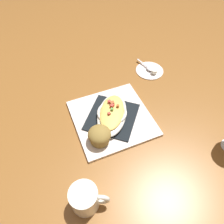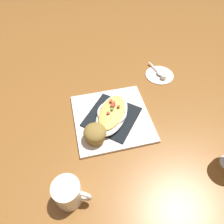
# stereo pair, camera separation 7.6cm
# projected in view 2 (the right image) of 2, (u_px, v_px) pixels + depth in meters

# --- Properties ---
(ground_plane) EXTENTS (2.60, 2.60, 0.00)m
(ground_plane) POSITION_uv_depth(u_px,v_px,m) (112.00, 119.00, 0.79)
(ground_plane) COLOR brown
(square_plate) EXTENTS (0.29, 0.29, 0.01)m
(square_plate) POSITION_uv_depth(u_px,v_px,m) (112.00, 118.00, 0.79)
(square_plate) COLOR white
(square_plate) RESTS_ON ground_plane
(folded_napkin) EXTENTS (0.24, 0.24, 0.01)m
(folded_napkin) POSITION_uv_depth(u_px,v_px,m) (112.00, 117.00, 0.78)
(folded_napkin) COLOR black
(folded_napkin) RESTS_ON square_plate
(gratin_dish) EXTENTS (0.20, 0.22, 0.05)m
(gratin_dish) POSITION_uv_depth(u_px,v_px,m) (112.00, 113.00, 0.77)
(gratin_dish) COLOR white
(gratin_dish) RESTS_ON folded_napkin
(muffin) EXTENTS (0.08, 0.08, 0.06)m
(muffin) POSITION_uv_depth(u_px,v_px,m) (95.00, 134.00, 0.71)
(muffin) COLOR olive
(muffin) RESTS_ON square_plate
(coffee_mug) EXTENTS (0.10, 0.08, 0.08)m
(coffee_mug) POSITION_uv_depth(u_px,v_px,m) (69.00, 194.00, 0.58)
(coffee_mug) COLOR white
(coffee_mug) RESTS_ON ground_plane
(creamer_saucer) EXTENTS (0.12, 0.12, 0.01)m
(creamer_saucer) POSITION_uv_depth(u_px,v_px,m) (160.00, 75.00, 0.94)
(creamer_saucer) COLOR white
(creamer_saucer) RESTS_ON ground_plane
(spoon) EXTENTS (0.04, 0.11, 0.01)m
(spoon) POSITION_uv_depth(u_px,v_px,m) (159.00, 72.00, 0.94)
(spoon) COLOR silver
(spoon) RESTS_ON creamer_saucer
(creamer_cup_0) EXTENTS (0.02, 0.02, 0.02)m
(creamer_cup_0) POSITION_uv_depth(u_px,v_px,m) (164.00, 76.00, 0.92)
(creamer_cup_0) COLOR white
(creamer_cup_0) RESTS_ON creamer_saucer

